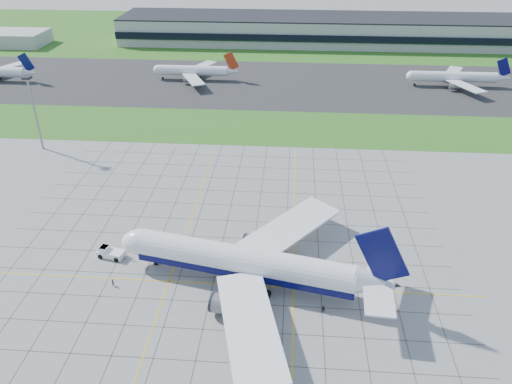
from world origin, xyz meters
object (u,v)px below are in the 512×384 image
at_px(crew_far, 323,309).
at_px(distant_jet_1, 194,71).
at_px(light_mast, 33,104).
at_px(distant_jet_2, 455,77).
at_px(crew_near, 113,283).
at_px(airliner, 246,262).
at_px(pushback_tug, 110,253).

relative_size(crew_far, distant_jet_1, 0.04).
bearing_deg(light_mast, distant_jet_2, 26.87).
bearing_deg(crew_far, light_mast, 178.14).
height_order(crew_near, distant_jet_2, distant_jet_2).
bearing_deg(crew_far, airliner, -170.36).
bearing_deg(airliner, pushback_tug, -179.72).
height_order(pushback_tug, distant_jet_1, distant_jet_1).
xyz_separation_m(light_mast, distant_jet_1, (38.23, 82.99, -11.70)).
distance_m(crew_far, distant_jet_1, 167.06).
bearing_deg(distant_jet_1, light_mast, -114.73).
relative_size(light_mast, airliner, 0.40).
relative_size(crew_near, crew_far, 1.01).
xyz_separation_m(airliner, distant_jet_2, (84.18, 147.81, -1.04)).
bearing_deg(crew_far, distant_jet_1, 146.01).
distance_m(airliner, pushback_tug, 34.65).
distance_m(pushback_tug, distant_jet_1, 142.08).
distance_m(distant_jet_1, distant_jet_2, 123.40).
bearing_deg(distant_jet_2, distant_jet_1, 179.49).
distance_m(light_mast, pushback_tug, 74.95).
distance_m(airliner, crew_near, 30.07).
relative_size(crew_near, distant_jet_1, 0.04).
height_order(airliner, crew_near, airliner).
distance_m(light_mast, crew_far, 121.00).
xyz_separation_m(airliner, pushback_tug, (-33.66, 6.98, -4.36)).
relative_size(pushback_tug, crew_far, 5.52).
xyz_separation_m(crew_near, distant_jet_2, (113.69, 151.28, 3.62)).
height_order(pushback_tug, distant_jet_2, distant_jet_2).
xyz_separation_m(airliner, crew_near, (-29.51, -3.46, -4.65)).
distance_m(airliner, crew_far, 19.34).
distance_m(crew_near, crew_far, 46.54).
relative_size(pushback_tug, distant_jet_2, 0.21).
bearing_deg(crew_far, distant_jet_2, 103.09).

